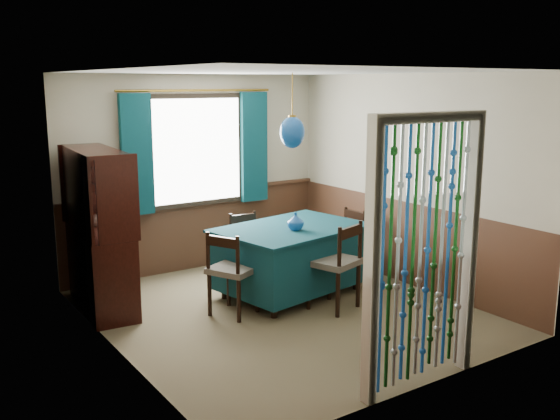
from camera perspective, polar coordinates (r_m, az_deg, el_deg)
floor at (r=6.72m, az=0.29°, el=-9.28°), size 4.00×4.00×0.00m
ceiling at (r=6.29m, az=0.32°, el=12.55°), size 4.00×4.00×0.00m
wall_back at (r=8.10m, az=-7.71°, el=3.34°), size 3.60×0.00×3.60m
wall_front at (r=4.90m, az=13.61°, el=-2.23°), size 3.60×0.00×3.60m
wall_left at (r=5.59m, az=-15.11°, el=-0.62°), size 0.00×4.00×4.00m
wall_right at (r=7.54m, az=11.69°, el=2.60°), size 0.00×4.00×4.00m
wainscot_back at (r=8.22m, az=-7.53°, el=-1.85°), size 3.60×0.00×3.60m
wainscot_front at (r=5.14m, az=13.08°, el=-10.35°), size 3.60×0.00×3.60m
wainscot_left at (r=5.80m, az=-14.58°, el=-7.87°), size 0.00×4.00×4.00m
wainscot_right at (r=7.67m, az=11.39°, el=-2.95°), size 0.00×4.00×4.00m
window at (r=8.02m, az=-7.61°, el=5.42°), size 1.32×0.12×1.42m
doorway at (r=4.99m, az=12.99°, el=-4.33°), size 1.16×0.12×2.18m
dining_table at (r=7.14m, az=1.08°, el=-4.17°), size 1.81×1.40×0.79m
chair_near at (r=6.68m, az=5.18°, el=-4.85°), size 0.59×0.57×0.96m
chair_far at (r=7.69m, az=-2.96°, el=-3.19°), size 0.44×0.42×0.82m
chair_left at (r=6.51m, az=-4.45°, el=-5.55°), size 0.58×0.59×0.90m
chair_right at (r=7.84m, az=6.06°, el=-2.84°), size 0.42×0.43×0.85m
sideboard at (r=6.93m, az=-16.16°, el=-3.91°), size 0.57×1.35×1.72m
pendant_lamp at (r=6.89m, az=1.12°, el=7.14°), size 0.28×0.28×0.81m
vase_table at (r=6.89m, az=1.43°, el=-1.12°), size 0.18×0.18×0.18m
bowl_shelf at (r=6.56m, az=-15.20°, el=0.73°), size 0.27×0.27×0.05m
vase_sideboard at (r=7.08m, az=-16.43°, el=-0.68°), size 0.20×0.20×0.17m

